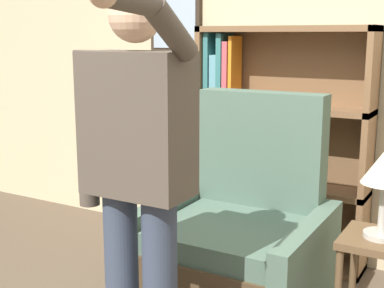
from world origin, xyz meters
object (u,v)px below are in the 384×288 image
object	(u,v)px
armchair	(238,249)
bookcase	(264,145)
person_standing	(136,172)
side_table	(379,264)

from	to	relation	value
armchair	bookcase	bearing A→B (deg)	103.51
bookcase	armchair	xyz separation A→B (m)	(0.21, -0.86, -0.43)
person_standing	armchair	bearing A→B (deg)	84.73
bookcase	person_standing	xyz separation A→B (m)	(0.13, -1.72, 0.21)
bookcase	side_table	distance (m)	1.37
bookcase	person_standing	bearing A→B (deg)	-85.75
bookcase	person_standing	distance (m)	1.73
side_table	armchair	bearing A→B (deg)	177.21
side_table	bookcase	bearing A→B (deg)	137.52
person_standing	side_table	bearing A→B (deg)	43.83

